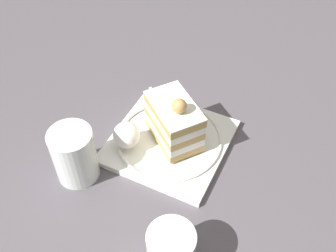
{
  "coord_description": "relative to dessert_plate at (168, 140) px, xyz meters",
  "views": [
    {
      "loc": [
        -0.48,
        -0.15,
        0.57
      ],
      "look_at": [
        -0.02,
        0.0,
        0.05
      ],
      "focal_mm": 42.34,
      "sensor_mm": 36.0,
      "label": 1
    }
  ],
  "objects": [
    {
      "name": "drink_glass_far",
      "position": [
        -0.22,
        -0.08,
        0.03
      ],
      "size": [
        0.07,
        0.07,
        0.08
      ],
      "color": "white",
      "rests_on": "ground_plane"
    },
    {
      "name": "ground_plane",
      "position": [
        0.02,
        -0.0,
        -0.01
      ],
      "size": [
        2.4,
        2.4,
        0.0
      ],
      "primitive_type": "plane",
      "color": "#514D53"
    },
    {
      "name": "whipped_cream_dollop",
      "position": [
        -0.04,
        0.06,
        0.03
      ],
      "size": [
        0.05,
        0.05,
        0.05
      ],
      "primitive_type": "ellipsoid",
      "color": "white",
      "rests_on": "dessert_plate"
    },
    {
      "name": "drink_glass_near",
      "position": [
        -0.11,
        0.13,
        0.04
      ],
      "size": [
        0.07,
        0.07,
        0.1
      ],
      "color": "white",
      "rests_on": "ground_plane"
    },
    {
      "name": "cake_slice",
      "position": [
        0.0,
        -0.01,
        0.05
      ],
      "size": [
        0.13,
        0.13,
        0.11
      ],
      "color": "tan",
      "rests_on": "dessert_plate"
    },
    {
      "name": "dessert_plate",
      "position": [
        0.0,
        0.0,
        0.0
      ],
      "size": [
        0.23,
        0.23,
        0.02
      ],
      "color": "white",
      "rests_on": "ground_plane"
    },
    {
      "name": "fork",
      "position": [
        0.07,
        0.04,
        0.01
      ],
      "size": [
        0.09,
        0.08,
        0.0
      ],
      "color": "silver",
      "rests_on": "dessert_plate"
    }
  ]
}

